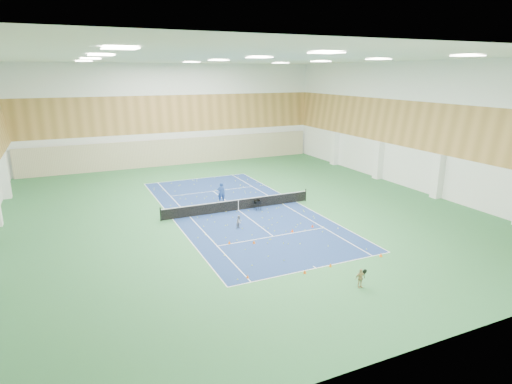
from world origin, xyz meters
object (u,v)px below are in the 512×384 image
ball_cart (257,205)px  coach (221,193)px  tennis_net (238,204)px  child_court (239,222)px  child_apron (360,278)px

ball_cart → coach: bearing=119.6°
tennis_net → child_court: 4.18m
tennis_net → coach: size_ratio=7.01×
child_court → child_apron: (2.43, -10.88, 0.04)m
coach → ball_cart: coach is taller
child_apron → ball_cart: bearing=90.5°
coach → ball_cart: size_ratio=2.13×
child_apron → coach: bearing=97.5°
coach → child_apron: size_ratio=1.72×
tennis_net → coach: (-0.54, 2.59, 0.36)m
child_court → coach: bearing=51.9°
ball_cart → tennis_net: bearing=155.2°
tennis_net → child_court: (-1.53, -3.89, -0.06)m
coach → child_court: coach is taller
coach → child_apron: (1.44, -17.36, -0.38)m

